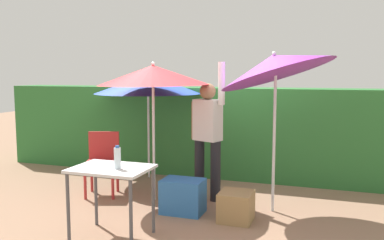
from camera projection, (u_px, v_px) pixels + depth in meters
ground_plane at (185, 205)px, 5.41m from camera, size 24.00×24.00×0.00m
hedge_row at (220, 131)px, 6.97m from camera, size 8.00×0.70×1.49m
umbrella_rainbow at (275, 65)px, 4.94m from camera, size 1.44×1.42×2.20m
umbrella_orange at (153, 75)px, 5.44m from camera, size 1.49×1.49×1.89m
umbrella_yellow at (148, 84)px, 6.69m from camera, size 1.76×1.76×1.76m
person_vendor at (208, 132)px, 5.59m from camera, size 0.55×0.34×1.88m
chair_plastic at (102, 159)px, 5.86m from camera, size 0.56×0.56×0.89m
cooler_box at (183, 196)px, 5.09m from camera, size 0.51×0.36×0.42m
crate_cardboard at (236, 206)px, 4.82m from camera, size 0.38×0.39×0.35m
folding_table at (111, 176)px, 4.28m from camera, size 0.80×0.60×0.76m
bottle_water at (117, 158)px, 4.19m from camera, size 0.07×0.07×0.24m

